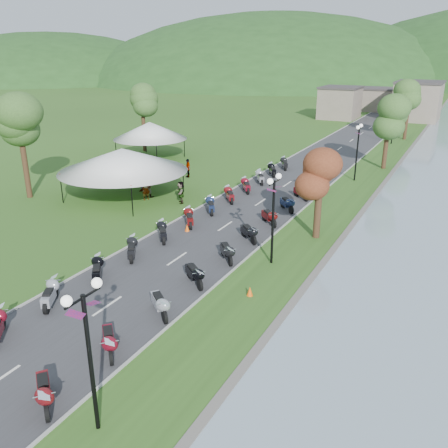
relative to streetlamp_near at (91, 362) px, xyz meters
The scene contains 13 objects.
road 36.45m from the streetlamp_near, 97.59° to the left, with size 7.00×120.00×0.02m, color #39393C.
hills_backdrop 196.12m from the streetlamp_near, 91.40° to the left, with size 360.00×120.00×76.00m, color #285621, non-canonical shape.
far_building 81.33m from the streetlamp_near, 94.80° to the left, with size 18.00×16.00×5.00m, color gray.
moto_row_left 17.17m from the streetlamp_near, 114.64° to the left, with size 2.60×41.76×1.10m, color #331411, non-canonical shape.
moto_row_right 13.53m from the streetlamp_near, 99.77° to the left, with size 2.60×35.43×1.10m, color #331411, non-canonical shape.
streetlamp_near is the anchor object (origin of this frame).
vendor_tent_main 25.21m from the streetlamp_near, 126.66° to the left, with size 6.82×6.82×4.00m, color white, non-canonical shape.
vendor_tent_side 39.32m from the streetlamp_near, 123.30° to the left, with size 5.26×5.26×4.00m, color white, non-canonical shape.
tree_park_left 27.66m from the streetlamp_near, 142.82° to the left, with size 3.37×3.37×9.37m, color #44702D, non-canonical shape.
tree_lakeside 19.00m from the streetlamp_near, 86.19° to the left, with size 2.22×2.22×6.17m, color #44702D, non-canonical shape.
pedestrian_a 24.47m from the streetlamp_near, 122.70° to the left, with size 0.66×0.48×1.82m, color slate.
pedestrian_b 25.26m from the streetlamp_near, 122.33° to the left, with size 0.96×0.53×1.97m, color slate.
pedestrian_c 26.98m from the streetlamp_near, 124.06° to the left, with size 1.27×0.52×1.97m, color slate.
Camera 1 is at (13.85, -4.72, 11.36)m, focal length 38.00 mm.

